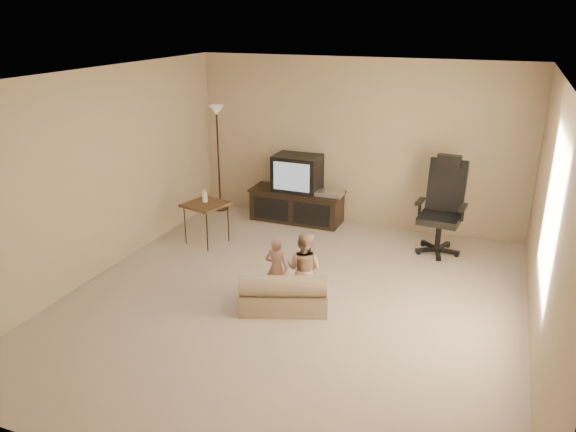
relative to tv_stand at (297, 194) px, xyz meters
name	(u,v)px	position (x,y,z in m)	size (l,w,h in m)	color
floor	(292,302)	(0.86, -2.49, -0.44)	(5.50, 5.50, 0.00)	beige
room_shell	(293,173)	(0.86, -2.49, 1.08)	(5.50, 5.50, 5.50)	silver
tv_stand	(297,194)	(0.00, 0.00, 0.00)	(1.48, 0.56, 1.05)	black
office_chair	(441,218)	(2.22, -0.41, 0.04)	(0.67, 0.70, 1.32)	black
side_table	(206,204)	(-0.88, -1.30, 0.14)	(0.66, 0.66, 0.80)	brown
floor_lamp	(217,135)	(-1.39, 0.06, 0.82)	(0.27, 0.27, 1.72)	black
child_sofa	(284,294)	(0.84, -2.69, -0.25)	(1.07, 0.82, 0.46)	tan
toddler_left	(276,268)	(0.65, -2.45, -0.07)	(0.27, 0.19, 0.73)	tan
toddler_right	(304,269)	(1.00, -2.49, -0.01)	(0.42, 0.23, 0.86)	tan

